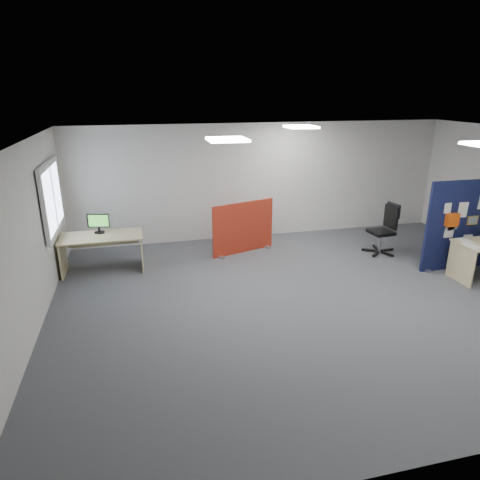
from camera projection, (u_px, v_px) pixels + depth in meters
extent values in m
plane|color=#4F5156|center=(320.00, 298.00, 7.39)|extent=(9.00, 9.00, 0.00)
cube|color=white|center=(331.00, 138.00, 6.50)|extent=(9.00, 7.00, 0.02)
cube|color=silver|center=(263.00, 181.00, 10.16)|extent=(9.00, 0.02, 2.70)
cube|color=silver|center=(25.00, 246.00, 5.95)|extent=(0.02, 7.00, 2.70)
cube|color=white|center=(52.00, 198.00, 7.73)|extent=(0.06, 1.70, 1.30)
cube|color=white|center=(53.00, 198.00, 7.73)|extent=(0.02, 1.50, 1.10)
cube|color=white|center=(227.00, 140.00, 6.63)|extent=(0.60, 0.60, 0.04)
cube|color=white|center=(301.00, 127.00, 8.91)|extent=(0.60, 0.60, 0.04)
cube|color=#0E1935|center=(475.00, 224.00, 8.41)|extent=(2.18, 0.06, 1.80)
cube|color=#97979C|center=(426.00, 270.00, 8.49)|extent=(0.08, 0.30, 0.04)
cube|color=white|center=(448.00, 208.00, 8.09)|extent=(0.15, 0.01, 0.20)
cube|color=white|center=(463.00, 210.00, 8.19)|extent=(0.21, 0.01, 0.30)
cube|color=white|center=(449.00, 230.00, 8.27)|extent=(0.21, 0.01, 0.30)
cube|color=white|center=(467.00, 242.00, 8.46)|extent=(0.21, 0.01, 0.30)
cube|color=white|center=(453.00, 222.00, 8.23)|extent=(0.21, 0.01, 0.30)
cube|color=gold|center=(473.00, 220.00, 8.32)|extent=(0.24, 0.01, 0.18)
cube|color=#D74B0D|center=(452.00, 220.00, 8.15)|extent=(0.25, 0.10, 0.25)
cube|color=beige|center=(461.00, 264.00, 7.92)|extent=(0.03, 0.66, 0.70)
cube|color=#9F2214|center=(243.00, 228.00, 9.31)|extent=(1.45, 0.52, 1.13)
cube|color=#97979C|center=(217.00, 253.00, 9.36)|extent=(0.08, 0.30, 0.04)
cube|color=#97979C|center=(269.00, 249.00, 9.63)|extent=(0.08, 0.30, 0.04)
cube|color=beige|center=(101.00, 236.00, 8.29)|extent=(1.55, 0.78, 0.03)
cube|color=beige|center=(63.00, 257.00, 8.25)|extent=(0.03, 0.71, 0.70)
cube|color=beige|center=(142.00, 251.00, 8.58)|extent=(0.03, 0.71, 0.70)
cube|color=beige|center=(103.00, 238.00, 8.68)|extent=(1.40, 0.02, 0.30)
cylinder|color=black|center=(100.00, 232.00, 8.44)|extent=(0.19, 0.19, 0.02)
cube|color=black|center=(99.00, 230.00, 8.42)|extent=(0.04, 0.04, 0.10)
cube|color=black|center=(98.00, 221.00, 8.36)|extent=(0.42, 0.13, 0.27)
cube|color=green|center=(98.00, 221.00, 8.34)|extent=(0.38, 0.09, 0.23)
cube|color=black|center=(387.00, 250.00, 9.50)|extent=(0.30, 0.08, 0.04)
cube|color=black|center=(376.00, 248.00, 9.64)|extent=(0.11, 0.30, 0.04)
cube|color=black|center=(368.00, 250.00, 9.49)|extent=(0.28, 0.19, 0.04)
cube|color=black|center=(376.00, 254.00, 9.26)|extent=(0.26, 0.24, 0.04)
cube|color=black|center=(387.00, 254.00, 9.27)|extent=(0.17, 0.29, 0.04)
cylinder|color=#97979C|center=(380.00, 242.00, 9.36)|extent=(0.06, 0.06, 0.42)
cube|color=black|center=(381.00, 232.00, 9.28)|extent=(0.50, 0.50, 0.07)
cube|color=black|center=(391.00, 217.00, 9.25)|extent=(0.09, 0.42, 0.50)
cube|color=black|center=(393.00, 210.00, 9.21)|extent=(0.10, 0.38, 0.30)
cube|color=white|center=(471.00, 246.00, 7.74)|extent=(0.24, 0.32, 0.00)
cube|color=white|center=(466.00, 241.00, 8.00)|extent=(0.26, 0.33, 0.00)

